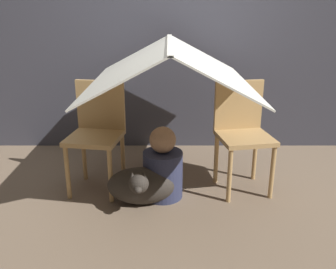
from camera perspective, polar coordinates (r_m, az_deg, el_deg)
ground_plane at (r=3.03m, az=0.01°, el=-9.50°), size 8.80×8.80×0.00m
wall_back at (r=3.84m, az=-0.08°, el=16.13°), size 7.00×0.05×2.50m
chair_left at (r=3.07m, az=-11.00°, el=0.66°), size 0.46×0.46×0.88m
chair_right at (r=3.08m, az=10.96°, el=0.69°), size 0.47×0.47×0.88m
sheet_canopy at (r=2.82m, az=-0.00°, el=10.72°), size 1.20×1.49×0.32m
person_front at (r=2.94m, az=-1.05°, el=-5.14°), size 0.31×0.31×0.58m
dog at (r=2.87m, az=-4.43°, el=-7.77°), size 0.52×0.42×0.35m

